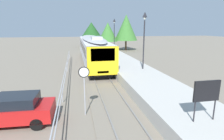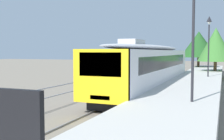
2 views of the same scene
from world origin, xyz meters
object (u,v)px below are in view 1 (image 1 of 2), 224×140
object	(u,v)px
speed_limit_sign	(84,79)
parked_hatchback_red	(14,110)
platform_lamp_mid_platform	(144,30)
platform_notice_board	(207,92)
platform_lamp_far_end	(114,29)
commuter_train	(93,48)

from	to	relation	value
speed_limit_sign	parked_hatchback_red	distance (m)	3.85
platform_lamp_mid_platform	platform_notice_board	world-z (taller)	platform_lamp_mid_platform
platform_lamp_mid_platform	speed_limit_sign	bearing A→B (deg)	-131.04
platform_lamp_mid_platform	platform_lamp_far_end	distance (m)	13.45
parked_hatchback_red	platform_lamp_far_end	bearing A→B (deg)	65.04
platform_lamp_mid_platform	platform_notice_board	size ratio (longest dim) A/B	2.97
platform_notice_board	parked_hatchback_red	size ratio (longest dim) A/B	0.44
platform_lamp_mid_platform	speed_limit_sign	world-z (taller)	platform_lamp_mid_platform
platform_lamp_mid_platform	platform_notice_board	bearing A→B (deg)	-96.11
platform_lamp_far_end	platform_notice_board	distance (m)	23.84
platform_lamp_far_end	speed_limit_sign	world-z (taller)	platform_lamp_far_end
commuter_train	platform_notice_board	bearing A→B (deg)	-81.11
platform_notice_board	speed_limit_sign	distance (m)	5.94
platform_lamp_far_end	speed_limit_sign	bearing A→B (deg)	-106.45
platform_lamp_mid_platform	speed_limit_sign	xyz separation A→B (m)	(-6.01, -6.91, -2.50)
speed_limit_sign	platform_notice_board	bearing A→B (deg)	-34.17
parked_hatchback_red	commuter_train	bearing A→B (deg)	70.82
commuter_train	platform_lamp_mid_platform	xyz separation A→B (m)	(4.07, -8.75, 2.48)
platform_lamp_mid_platform	parked_hatchback_red	distance (m)	12.60
commuter_train	platform_lamp_far_end	distance (m)	6.69
platform_lamp_mid_platform	speed_limit_sign	distance (m)	9.49
platform_lamp_far_end	platform_notice_board	world-z (taller)	platform_lamp_far_end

